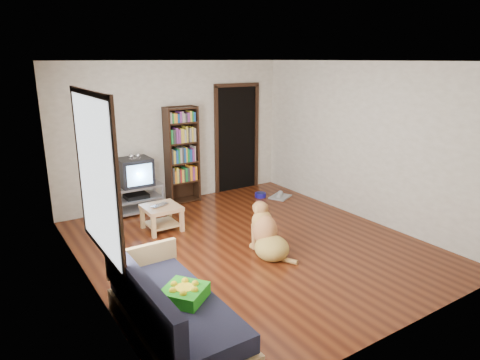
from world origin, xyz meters
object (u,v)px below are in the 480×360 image
green_cushion (184,293)px  crt_tv (134,171)px  bookshelf (182,150)px  sofa (171,315)px  tv_stand (137,198)px  dog (267,236)px  coffee_table (162,213)px  laptop (162,206)px  grey_rag (280,197)px  dog_bowl (260,195)px

green_cushion → crt_tv: bearing=40.3°
bookshelf → sofa: (-1.92, -3.72, -0.74)m
tv_stand → sofa: sofa is taller
tv_stand → dog: bearing=-70.7°
tv_stand → coffee_table: bearing=-87.2°
laptop → sofa: (-1.02, -2.60, -0.15)m
green_cushion → coffee_table: 2.84m
grey_rag → tv_stand: size_ratio=0.44×
crt_tv → tv_stand: bearing=-90.0°
bookshelf → sofa: size_ratio=1.00×
laptop → dog: 1.82m
laptop → coffee_table: size_ratio=0.54×
crt_tv → bookshelf: bookshelf is taller
crt_tv → sofa: crt_tv is taller
dog → grey_rag: bearing=47.6°
bookshelf → crt_tv: bearing=-175.7°
bookshelf → tv_stand: bearing=-174.4°
crt_tv → laptop: bearing=-87.3°
dog_bowl → coffee_table: size_ratio=0.40×
tv_stand → crt_tv: (0.00, 0.02, 0.47)m
coffee_table → tv_stand: bearing=92.8°
green_cushion → grey_rag: bearing=3.4°
grey_rag → tv_stand: 2.75m
laptop → crt_tv: crt_tv is taller
dog_bowl → crt_tv: crt_tv is taller
dog → tv_stand: bearing=109.3°
sofa → coffee_table: sofa is taller
green_cushion → dog_bowl: 4.54m
laptop → sofa: sofa is taller
grey_rag → bookshelf: bookshelf is taller
green_cushion → tv_stand: bearing=40.3°
green_cushion → crt_tv: 3.81m
sofa → dog: size_ratio=1.97×
grey_rag → bookshelf: size_ratio=0.22×
dog_bowl → crt_tv: bearing=167.7°
coffee_table → sofa: bearing=-111.2°
dog → dog_bowl: bearing=56.3°
laptop → bookshelf: 1.56m
laptop → tv_stand: size_ratio=0.33×
coffee_table → grey_rag: bearing=5.8°
coffee_table → green_cushion: bearing=-108.5°
laptop → crt_tv: 1.10m
dog_bowl → crt_tv: (-2.34, 0.51, 0.70)m
dog_bowl → dog: (-1.42, -2.13, 0.23)m
coffee_table → crt_tv: bearing=92.7°
tv_stand → bookshelf: (0.95, 0.09, 0.73)m
bookshelf → coffee_table: bookshelf is taller
grey_rag → bookshelf: (-1.69, 0.83, 0.99)m
dog_bowl → grey_rag: 0.39m
tv_stand → laptop: bearing=-87.3°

